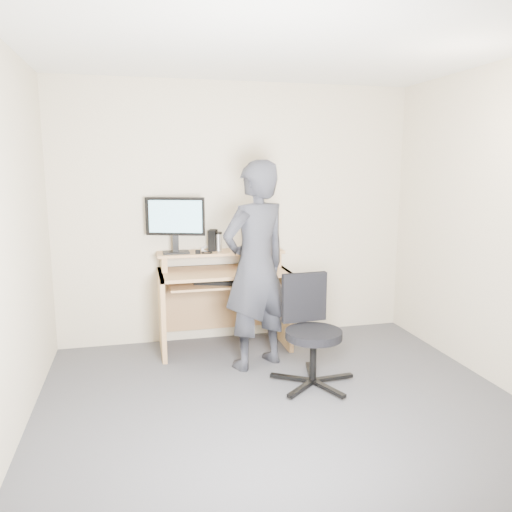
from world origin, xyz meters
name	(u,v)px	position (x,y,z in m)	size (l,w,h in m)	color
ground	(289,417)	(0.00, 0.00, 0.00)	(3.50, 3.50, 0.00)	#4A4A4E
back_wall	(238,214)	(0.00, 1.75, 1.25)	(3.50, 0.02, 2.50)	beige
ceiling	(294,34)	(0.00, 0.00, 2.50)	(3.50, 3.50, 0.02)	white
desk	(222,290)	(-0.20, 1.53, 0.55)	(1.20, 0.60, 0.91)	tan
monitor	(175,220)	(-0.63, 1.57, 1.22)	(0.53, 0.21, 0.52)	black
external_drive	(213,240)	(-0.27, 1.64, 1.01)	(0.07, 0.13, 0.20)	black
travel_mug	(218,242)	(-0.22, 1.62, 0.99)	(0.07, 0.07, 0.16)	#B5B5B9
smartphone	(241,251)	(-0.01, 1.54, 0.92)	(0.07, 0.13, 0.01)	black
charger	(198,252)	(-0.43, 1.50, 0.93)	(0.04, 0.04, 0.04)	black
headphones	(210,250)	(-0.30, 1.66, 0.92)	(0.16, 0.16, 0.02)	silver
keyboard	(220,282)	(-0.25, 1.36, 0.67)	(0.46, 0.18, 0.03)	black
mouse	(256,269)	(0.09, 1.35, 0.77)	(0.10, 0.06, 0.04)	black
office_chair	(310,326)	(0.33, 0.52, 0.46)	(0.66, 0.67, 0.85)	black
person	(256,266)	(-0.01, 0.95, 0.88)	(0.64, 0.42, 1.76)	black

